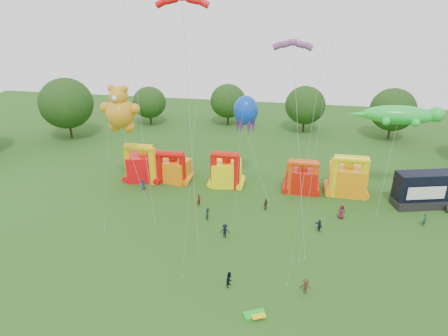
% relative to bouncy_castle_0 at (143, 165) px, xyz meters
% --- Properties ---
extents(ground, '(160.00, 160.00, 0.00)m').
position_rel_bouncy_castle_0_xyz_m(ground, '(16.44, -27.84, -2.42)').
color(ground, '#284A14').
rests_on(ground, ground).
extents(tree_ring, '(125.42, 127.54, 12.07)m').
position_rel_bouncy_castle_0_xyz_m(tree_ring, '(15.24, -27.22, 3.84)').
color(tree_ring, '#352314').
rests_on(tree_ring, ground).
extents(bouncy_castle_0, '(5.84, 5.13, 6.37)m').
position_rel_bouncy_castle_0_xyz_m(bouncy_castle_0, '(0.00, 0.00, 0.00)').
color(bouncy_castle_0, red).
rests_on(bouncy_castle_0, ground).
extents(bouncy_castle_1, '(5.33, 4.65, 5.31)m').
position_rel_bouncy_castle_0_xyz_m(bouncy_castle_1, '(4.66, 0.44, -0.39)').
color(bouncy_castle_1, orange).
rests_on(bouncy_castle_1, ground).
extents(bouncy_castle_2, '(4.94, 4.20, 5.85)m').
position_rel_bouncy_castle_0_xyz_m(bouncy_castle_2, '(13.03, 0.28, -0.18)').
color(bouncy_castle_2, '#FFF00D').
rests_on(bouncy_castle_2, ground).
extents(bouncy_castle_3, '(4.77, 3.90, 5.48)m').
position_rel_bouncy_castle_0_xyz_m(bouncy_castle_3, '(24.27, 0.32, -0.32)').
color(bouncy_castle_3, red).
rests_on(bouncy_castle_3, ground).
extents(bouncy_castle_4, '(5.42, 4.43, 6.46)m').
position_rel_bouncy_castle_0_xyz_m(bouncy_castle_4, '(30.73, 0.77, 0.03)').
color(bouncy_castle_4, orange).
rests_on(bouncy_castle_4, ground).
extents(stage_trailer, '(8.13, 4.80, 4.97)m').
position_rel_bouncy_castle_0_xyz_m(stage_trailer, '(40.49, -1.20, -0.03)').
color(stage_trailer, black).
rests_on(stage_trailer, ground).
extents(teddy_bear_kite, '(6.88, 5.16, 15.68)m').
position_rel_bouncy_castle_0_xyz_m(teddy_bear_kite, '(-0.23, -4.21, 5.59)').
color(teddy_bear_kite, orange).
rests_on(teddy_bear_kite, ground).
extents(gecko_kite, '(12.17, 8.70, 13.44)m').
position_rel_bouncy_castle_0_xyz_m(gecko_kite, '(35.49, -1.11, 5.24)').
color(gecko_kite, green).
rests_on(gecko_kite, ground).
extents(octopus_kite, '(6.17, 8.12, 13.55)m').
position_rel_bouncy_castle_0_xyz_m(octopus_kite, '(17.19, -0.07, 3.28)').
color(octopus_kite, '#0C3ABC').
rests_on(octopus_kite, ground).
extents(parafoil_kites, '(26.08, 13.94, 32.38)m').
position_rel_bouncy_castle_0_xyz_m(parafoil_kites, '(9.56, -10.45, 11.87)').
color(parafoil_kites, red).
rests_on(parafoil_kites, ground).
extents(diamond_kites, '(26.27, 20.80, 42.90)m').
position_rel_bouncy_castle_0_xyz_m(diamond_kites, '(16.22, -12.83, 14.06)').
color(diamond_kites, red).
rests_on(diamond_kites, ground).
extents(folded_kite_bundle, '(2.23, 1.75, 0.31)m').
position_rel_bouncy_castle_0_xyz_m(folded_kite_bundle, '(20.30, -25.82, -2.28)').
color(folded_kite_bundle, green).
rests_on(folded_kite_bundle, ground).
extents(spectator_0, '(0.88, 0.61, 1.70)m').
position_rel_bouncy_castle_0_xyz_m(spectator_0, '(1.06, -3.39, -1.57)').
color(spectator_0, '#2A2843').
rests_on(spectator_0, ground).
extents(spectator_1, '(0.65, 0.76, 1.76)m').
position_rel_bouncy_castle_0_xyz_m(spectator_1, '(10.43, -6.69, -1.54)').
color(spectator_1, '#4C1915').
rests_on(spectator_1, ground).
extents(spectator_2, '(0.63, 0.81, 1.65)m').
position_rel_bouncy_castle_0_xyz_m(spectator_2, '(12.47, -10.03, -1.60)').
color(spectator_2, '#1C462F').
rests_on(spectator_2, ground).
extents(spectator_3, '(1.16, 0.67, 1.79)m').
position_rel_bouncy_castle_0_xyz_m(spectator_3, '(15.34, -13.75, -1.53)').
color(spectator_3, black).
rests_on(spectator_3, ground).
extents(spectator_4, '(0.78, 1.01, 1.60)m').
position_rel_bouncy_castle_0_xyz_m(spectator_4, '(19.58, -6.14, -1.62)').
color(spectator_4, '#372816').
rests_on(spectator_4, ground).
extents(spectator_5, '(1.13, 1.47, 1.55)m').
position_rel_bouncy_castle_0_xyz_m(spectator_5, '(26.47, -10.32, -1.65)').
color(spectator_5, '#212137').
rests_on(spectator_5, ground).
extents(spectator_6, '(1.01, 0.69, 1.97)m').
position_rel_bouncy_castle_0_xyz_m(spectator_6, '(29.42, -6.72, -1.44)').
color(spectator_6, '#581927').
rests_on(spectator_6, ground).
extents(spectator_7, '(0.73, 0.73, 1.70)m').
position_rel_bouncy_castle_0_xyz_m(spectator_7, '(39.55, -6.71, -1.57)').
color(spectator_7, '#1A4231').
rests_on(spectator_7, ground).
extents(spectator_8, '(0.83, 0.96, 1.69)m').
position_rel_bouncy_castle_0_xyz_m(spectator_8, '(17.34, -22.23, -1.58)').
color(spectator_8, black).
rests_on(spectator_8, ground).
extents(spectator_9, '(1.08, 0.68, 1.60)m').
position_rel_bouncy_castle_0_xyz_m(spectator_9, '(24.78, -21.90, -1.62)').
color(spectator_9, '#382616').
rests_on(spectator_9, ground).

